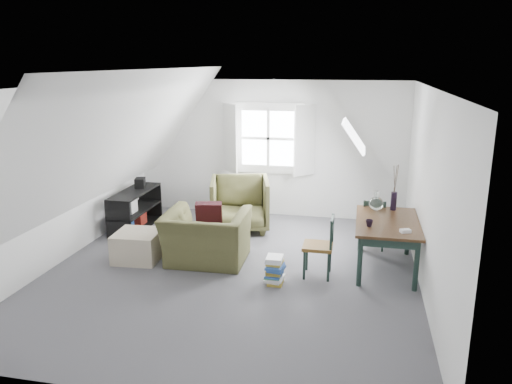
% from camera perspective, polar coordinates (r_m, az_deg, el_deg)
% --- Properties ---
extents(floor, '(5.50, 5.50, 0.00)m').
position_cam_1_polar(floor, '(7.00, -2.78, -9.01)').
color(floor, '#4E4D52').
rests_on(floor, ground).
extents(ceiling, '(5.50, 5.50, 0.00)m').
position_cam_1_polar(ceiling, '(6.42, -3.06, 11.88)').
color(ceiling, white).
rests_on(ceiling, wall_back).
extents(wall_back, '(5.00, 0.00, 5.00)m').
position_cam_1_polar(wall_back, '(9.23, 1.46, 4.95)').
color(wall_back, silver).
rests_on(wall_back, ground).
extents(wall_front, '(5.00, 0.00, 5.00)m').
position_cam_1_polar(wall_front, '(4.13, -12.80, -7.95)').
color(wall_front, silver).
rests_on(wall_front, ground).
extents(wall_left, '(0.00, 5.50, 5.50)m').
position_cam_1_polar(wall_left, '(7.62, -21.42, 1.84)').
color(wall_left, silver).
rests_on(wall_left, ground).
extents(wall_right, '(0.00, 5.50, 5.50)m').
position_cam_1_polar(wall_right, '(6.44, 19.12, -0.17)').
color(wall_right, silver).
rests_on(wall_right, ground).
extents(slope_left, '(3.19, 5.50, 4.48)m').
position_cam_1_polar(slope_left, '(7.05, -15.30, 5.71)').
color(slope_left, white).
rests_on(slope_left, wall_left).
extents(slope_right, '(3.19, 5.50, 4.48)m').
position_cam_1_polar(slope_right, '(6.28, 10.88, 4.92)').
color(slope_right, white).
rests_on(slope_right, wall_right).
extents(dormer_window, '(1.71, 0.35, 1.30)m').
position_cam_1_polar(dormer_window, '(9.12, 1.39, 6.11)').
color(dormer_window, white).
rests_on(dormer_window, wall_back).
extents(skylight, '(0.35, 0.75, 0.47)m').
position_cam_1_polar(skylight, '(7.57, 11.12, 6.32)').
color(skylight, white).
rests_on(skylight, slope_right).
extents(armchair_near, '(1.18, 1.04, 0.75)m').
position_cam_1_polar(armchair_near, '(7.33, -5.61, -7.93)').
color(armchair_near, '#464627').
rests_on(armchair_near, floor).
extents(armchair_far, '(1.18, 1.20, 0.91)m').
position_cam_1_polar(armchair_far, '(8.68, -1.84, -4.22)').
color(armchair_far, '#464627').
rests_on(armchair_far, floor).
extents(throw_pillow, '(0.41, 0.29, 0.39)m').
position_cam_1_polar(throw_pillow, '(7.24, -5.39, -2.52)').
color(throw_pillow, '#390F16').
rests_on(throw_pillow, armchair_near).
extents(ottoman, '(0.67, 0.67, 0.42)m').
position_cam_1_polar(ottoman, '(7.51, -13.32, -6.01)').
color(ottoman, '#B2A58B').
rests_on(ottoman, floor).
extents(dining_table, '(0.85, 1.41, 0.71)m').
position_cam_1_polar(dining_table, '(7.08, 14.76, -3.91)').
color(dining_table, '#372213').
rests_on(dining_table, floor).
extents(demijohn, '(0.20, 0.20, 0.29)m').
position_cam_1_polar(demijohn, '(7.44, 13.57, -1.23)').
color(demijohn, silver).
rests_on(demijohn, dining_table).
extents(vase_twigs, '(0.09, 0.10, 0.67)m').
position_cam_1_polar(vase_twigs, '(7.54, 15.47, -0.89)').
color(vase_twigs, black).
rests_on(vase_twigs, dining_table).
extents(cup, '(0.12, 0.12, 0.09)m').
position_cam_1_polar(cup, '(6.76, 12.79, -3.86)').
color(cup, black).
rests_on(cup, dining_table).
extents(paper_box, '(0.15, 0.12, 0.04)m').
position_cam_1_polar(paper_box, '(6.63, 16.71, -4.28)').
color(paper_box, white).
rests_on(paper_box, dining_table).
extents(dining_chair_far, '(0.37, 0.37, 0.80)m').
position_cam_1_polar(dining_chair_far, '(7.88, 13.26, -3.42)').
color(dining_chair_far, brown).
rests_on(dining_chair_far, floor).
extents(dining_chair_near, '(0.39, 0.39, 0.84)m').
position_cam_1_polar(dining_chair_near, '(6.74, 7.37, -6.06)').
color(dining_chair_near, brown).
rests_on(dining_chair_near, floor).
extents(media_shelf, '(0.43, 1.30, 0.67)m').
position_cam_1_polar(media_shelf, '(8.85, -13.73, -2.23)').
color(media_shelf, black).
rests_on(media_shelf, floor).
extents(electronics_box, '(0.21, 0.26, 0.18)m').
position_cam_1_polar(electronics_box, '(8.99, -13.10, 1.00)').
color(electronics_box, black).
rests_on(electronics_box, media_shelf).
extents(magazine_stack, '(0.27, 0.32, 0.36)m').
position_cam_1_polar(magazine_stack, '(6.57, 2.16, -8.92)').
color(magazine_stack, '#B29933').
rests_on(magazine_stack, floor).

